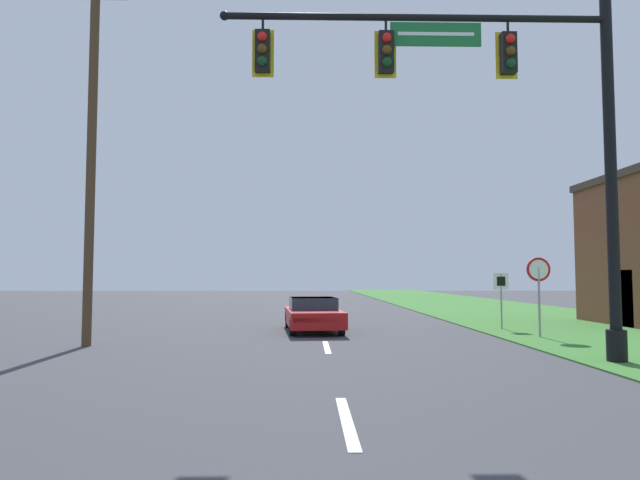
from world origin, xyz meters
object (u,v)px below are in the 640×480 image
at_px(signal_mast, 508,121).
at_px(utility_pole_near, 92,147).
at_px(car_ahead, 313,314).
at_px(stop_sign, 539,279).
at_px(route_sign_post, 501,288).

bearing_deg(signal_mast, utility_pole_near, 162.41).
relative_size(signal_mast, car_ahead, 1.98).
bearing_deg(utility_pole_near, signal_mast, -17.59).
bearing_deg(stop_sign, signal_mast, -117.77).
relative_size(car_ahead, utility_pole_near, 0.42).
distance_m(car_ahead, route_sign_post, 6.97).
height_order(signal_mast, stop_sign, signal_mast).
distance_m(stop_sign, route_sign_post, 2.89).
bearing_deg(utility_pole_near, car_ahead, 34.19).
relative_size(signal_mast, stop_sign, 3.66).
xyz_separation_m(stop_sign, route_sign_post, (-0.23, 2.86, -0.34)).
distance_m(signal_mast, route_sign_post, 9.35).
relative_size(signal_mast, utility_pole_near, 0.84).
bearing_deg(route_sign_post, utility_pole_near, -160.54).
bearing_deg(car_ahead, utility_pole_near, -145.81).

